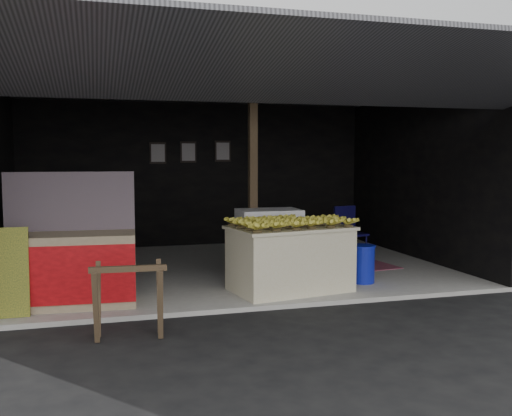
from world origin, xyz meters
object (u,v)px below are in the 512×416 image
object	(u,v)px
neighbor_stall	(69,266)
banana_table	(290,258)
water_barrel	(362,265)
sawhorse	(129,293)
plastic_chair	(348,228)
white_crate	(269,243)

from	to	relation	value
neighbor_stall	banana_table	bearing A→B (deg)	3.99
banana_table	water_barrel	distance (m)	1.17
sawhorse	water_barrel	size ratio (longest dim) A/B	1.53
plastic_chair	neighbor_stall	bearing A→B (deg)	-169.35
banana_table	water_barrel	world-z (taller)	banana_table
plastic_chair	white_crate	bearing A→B (deg)	-162.71
banana_table	neighbor_stall	distance (m)	2.80
sawhorse	white_crate	bearing A→B (deg)	49.94
plastic_chair	water_barrel	bearing A→B (deg)	-120.41
neighbor_stall	plastic_chair	size ratio (longest dim) A/B	1.72
neighbor_stall	sawhorse	distance (m)	1.45
white_crate	plastic_chair	xyz separation A→B (m)	(1.73, 0.97, 0.04)
banana_table	sawhorse	world-z (taller)	banana_table
banana_table	water_barrel	bearing A→B (deg)	-1.09
white_crate	neighbor_stall	size ratio (longest dim) A/B	0.63
white_crate	sawhorse	distance (m)	3.10
banana_table	neighbor_stall	xyz separation A→B (m)	(-2.80, -0.00, 0.05)
white_crate	neighbor_stall	xyz separation A→B (m)	(-2.78, -0.91, -0.02)
water_barrel	plastic_chair	distance (m)	1.81
banana_table	plastic_chair	world-z (taller)	plastic_chair
banana_table	sawhorse	bearing A→B (deg)	-158.71
sawhorse	plastic_chair	bearing A→B (deg)	43.51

